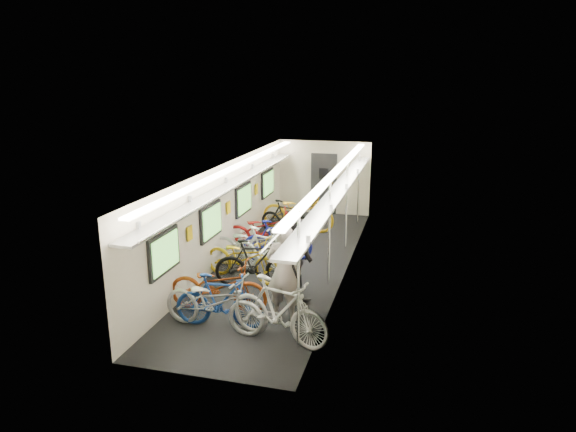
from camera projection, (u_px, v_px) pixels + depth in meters
The scene contains 16 objects.
train_car_shell at pixel (278, 191), 12.77m from camera, with size 10.00×10.00×10.00m.
bicycle_0 at pixel (214, 302), 9.13m from camera, with size 0.69×1.98×1.04m, color #9E9EA2.
bicycle_1 at pixel (221, 301), 9.21m from camera, with size 0.48×1.70×1.02m, color navy.
bicycle_2 at pixel (218, 286), 9.86m from camera, with size 0.68×1.96×1.03m, color #8F360F.
bicycle_3 at pixel (256, 263), 11.01m from camera, with size 0.50×1.77×1.06m, color black.
bicycle_4 at pixel (243, 258), 11.38m from camera, with size 0.68×1.95×1.02m, color #BB9111.
bicycle_5 at pixel (265, 251), 11.75m from camera, with size 0.51×1.79×1.08m, color white.
bicycle_6 at pixel (251, 246), 12.07m from camera, with size 0.73×2.10×1.10m, color #9F9FA3.
bicycle_7 at pixel (278, 240), 12.58m from camera, with size 0.49×1.72×1.04m, color navy.
bicycle_8 at pixel (264, 230), 13.26m from camera, with size 0.74×2.13×1.12m, color maroon.
bicycle_9 at pixel (287, 219), 14.46m from camera, with size 0.49×1.74×1.04m, color black.
bicycle_10 at pixel (298, 211), 15.05m from camera, with size 0.76×2.19×1.15m, color #EBA916.
bicycle_11 at pixel (279, 311), 8.68m from camera, with size 0.54×1.92×1.16m, color silver.
passenger_near at pixel (284, 272), 9.41m from camera, with size 0.68×0.44×1.86m, color gray.
passenger_mid at pixel (296, 258), 10.36m from camera, with size 0.83×0.65×1.71m, color black.
backpack at pixel (288, 245), 9.84m from camera, with size 0.26×0.14×0.38m, color red.
Camera 1 is at (3.04, -11.30, 4.41)m, focal length 32.00 mm.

